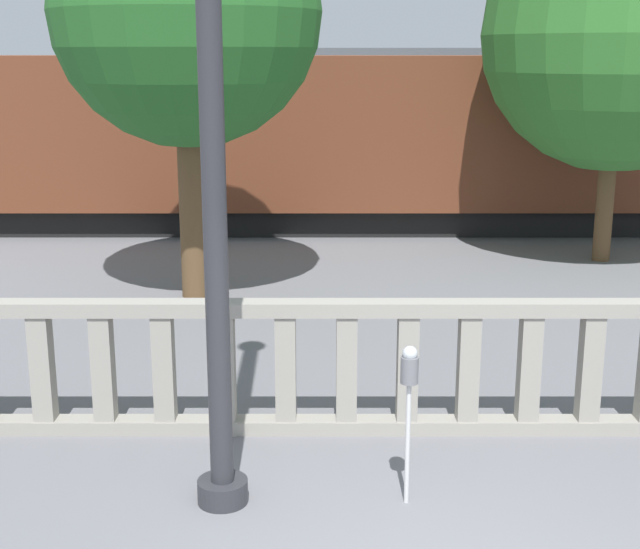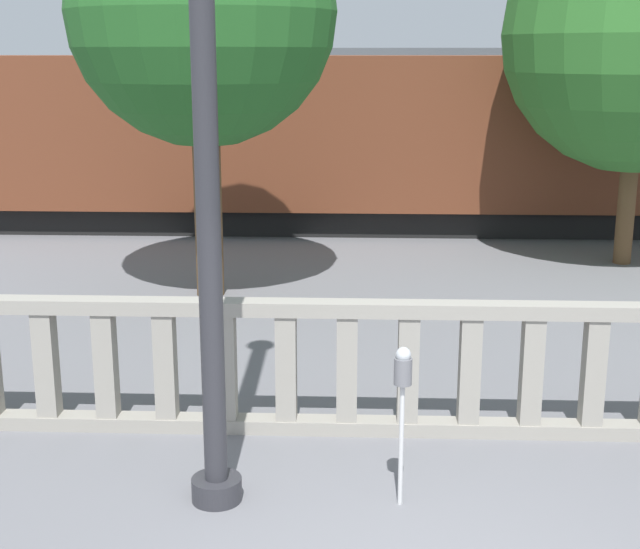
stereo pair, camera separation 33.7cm
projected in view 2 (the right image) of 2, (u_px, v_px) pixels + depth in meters
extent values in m
cube|color=gray|center=(407.00, 427.00, 8.81)|extent=(14.98, 0.24, 0.14)
cube|color=gray|center=(410.00, 309.00, 8.52)|extent=(14.98, 0.24, 0.14)
cube|color=gray|center=(46.00, 364.00, 8.81)|extent=(0.20, 0.20, 1.07)
cube|color=gray|center=(106.00, 365.00, 8.78)|extent=(0.20, 0.20, 1.07)
cube|color=gray|center=(166.00, 365.00, 8.76)|extent=(0.20, 0.20, 1.07)
cube|color=gray|center=(226.00, 366.00, 8.74)|extent=(0.20, 0.20, 1.07)
cube|color=gray|center=(286.00, 367.00, 8.71)|extent=(0.20, 0.20, 1.07)
cube|color=gray|center=(347.00, 368.00, 8.69)|extent=(0.20, 0.20, 1.07)
cube|color=gray|center=(408.00, 369.00, 8.66)|extent=(0.20, 0.20, 1.07)
cube|color=gray|center=(470.00, 370.00, 8.64)|extent=(0.20, 0.20, 1.07)
cube|color=gray|center=(531.00, 371.00, 8.62)|extent=(0.20, 0.20, 1.07)
cube|color=gray|center=(593.00, 372.00, 8.59)|extent=(0.20, 0.20, 1.07)
cylinder|color=#2D2D33|center=(217.00, 489.00, 7.50)|extent=(0.42, 0.42, 0.20)
cylinder|color=#2D2D33|center=(204.00, 91.00, 6.69)|extent=(0.19, 0.19, 6.38)
cylinder|color=silver|center=(401.00, 445.00, 7.32)|extent=(0.04, 0.04, 1.07)
cylinder|color=slate|center=(403.00, 371.00, 7.16)|extent=(0.15, 0.15, 0.22)
sphere|color=#B2B7BC|center=(403.00, 355.00, 7.13)|extent=(0.13, 0.13, 0.13)
cube|color=black|center=(492.00, 215.00, 19.00)|extent=(21.77, 2.30, 0.55)
cube|color=brown|center=(496.00, 131.00, 18.57)|extent=(22.22, 2.88, 3.04)
cube|color=black|center=(421.00, 144.00, 33.61)|extent=(18.65, 2.24, 0.55)
cube|color=#4C5156|center=(422.00, 93.00, 33.15)|extent=(19.03, 2.80, 3.24)
cylinder|color=brown|center=(208.00, 206.00, 13.53)|extent=(0.42, 0.42, 2.77)
sphere|color=#235B23|center=(202.00, 11.00, 12.84)|extent=(3.91, 3.91, 3.91)
cylinder|color=brown|center=(627.00, 202.00, 15.65)|extent=(0.31, 0.31, 2.20)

